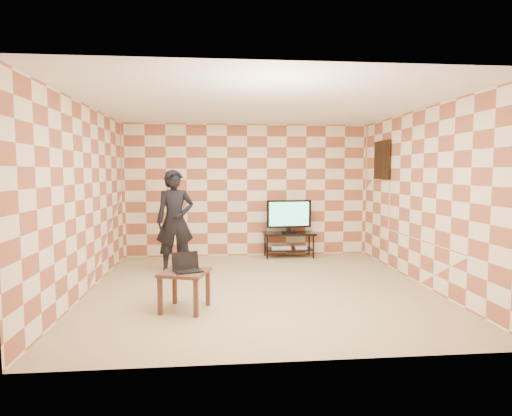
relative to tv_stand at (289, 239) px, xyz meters
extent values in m
plane|color=tan|center=(-0.83, -2.24, -0.37)|extent=(5.00, 5.00, 0.00)
cube|color=#F6E8BF|center=(-0.83, 0.26, 0.98)|extent=(5.00, 0.02, 2.70)
cube|color=#F6E8BF|center=(-0.83, -4.74, 0.98)|extent=(5.00, 0.02, 2.70)
cube|color=#F6E8BF|center=(-3.33, -2.24, 0.98)|extent=(0.02, 5.00, 2.70)
cube|color=#F6E8BF|center=(1.67, -2.24, 0.98)|extent=(0.02, 5.00, 2.70)
cube|color=white|center=(-0.83, -2.24, 2.33)|extent=(5.00, 5.00, 0.02)
cube|color=black|center=(1.64, -0.69, 1.58)|extent=(0.04, 0.72, 0.72)
cube|color=black|center=(1.64, -0.69, 1.58)|extent=(0.04, 0.03, 0.68)
cube|color=black|center=(1.64, -0.69, 1.58)|extent=(0.04, 0.68, 0.03)
cube|color=black|center=(0.00, 0.00, 0.11)|extent=(1.06, 0.48, 0.04)
cube|color=black|center=(0.00, 0.00, -0.21)|extent=(0.95, 0.42, 0.03)
cylinder|color=black|center=(-0.47, -0.19, -0.12)|extent=(0.03, 0.03, 0.50)
cylinder|color=black|center=(-0.47, 0.19, -0.12)|extent=(0.03, 0.03, 0.50)
cylinder|color=black|center=(0.47, -0.19, -0.12)|extent=(0.03, 0.03, 0.50)
cylinder|color=black|center=(0.47, 0.19, -0.12)|extent=(0.03, 0.03, 0.50)
cube|color=black|center=(0.00, 0.00, 0.15)|extent=(0.28, 0.19, 0.03)
cube|color=black|center=(0.00, 0.00, 0.20)|extent=(0.07, 0.05, 0.08)
cube|color=black|center=(0.00, 0.00, 0.52)|extent=(0.91, 0.11, 0.56)
cube|color=#5FE5BE|center=(0.00, -0.03, 0.52)|extent=(0.81, 0.06, 0.48)
cube|color=silver|center=(-0.16, 0.02, -0.16)|extent=(0.40, 0.30, 0.07)
cube|color=silver|center=(0.24, -0.02, -0.17)|extent=(0.24, 0.17, 0.05)
cube|color=#3E2219|center=(-1.87, -3.16, 0.11)|extent=(0.69, 0.69, 0.04)
cube|color=#3E2219|center=(-2.16, -3.31, -0.14)|extent=(0.06, 0.06, 0.46)
cube|color=#3E2219|center=(-2.02, -2.88, -0.14)|extent=(0.06, 0.06, 0.46)
cube|color=#3E2219|center=(-1.72, -3.45, -0.14)|extent=(0.06, 0.06, 0.46)
cube|color=#3E2219|center=(-1.59, -3.01, -0.14)|extent=(0.06, 0.06, 0.46)
cube|color=black|center=(-1.83, -3.21, 0.14)|extent=(0.40, 0.34, 0.02)
cube|color=black|center=(-1.87, -3.10, 0.25)|extent=(0.34, 0.17, 0.22)
imported|color=black|center=(-2.17, -1.07, 0.52)|extent=(0.71, 0.54, 1.77)
camera|label=1|loc=(-1.49, -8.48, 1.38)|focal=30.00mm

